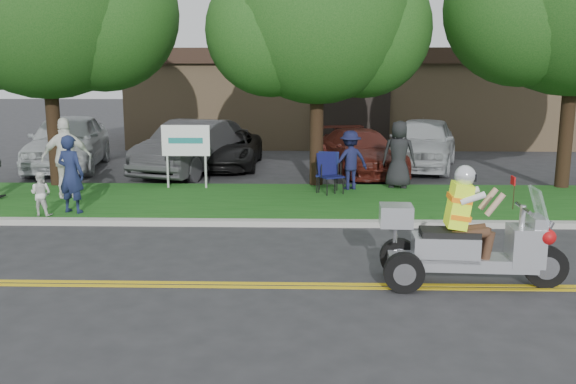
{
  "coord_description": "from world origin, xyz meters",
  "views": [
    {
      "loc": [
        0.17,
        -9.05,
        3.12
      ],
      "look_at": [
        -0.12,
        2.0,
        0.92
      ],
      "focal_mm": 38.0,
      "sensor_mm": 36.0,
      "label": 1
    }
  ],
  "objects_px": {
    "trike_scooter": "(464,244)",
    "spectator_adult_left": "(71,174)",
    "parked_car_far_left": "(68,141)",
    "parked_car_left": "(192,147)",
    "spectator_adult_right": "(67,158)",
    "parked_car_mid": "(227,149)",
    "parked_car_far_right": "(422,143)",
    "lawn_chair_b": "(329,171)",
    "parked_car_right": "(361,151)",
    "lawn_chair_a": "(328,169)"
  },
  "relations": [
    {
      "from": "trike_scooter",
      "to": "lawn_chair_b",
      "type": "height_order",
      "value": "trike_scooter"
    },
    {
      "from": "lawn_chair_b",
      "to": "parked_car_right",
      "type": "xyz_separation_m",
      "value": [
        1.14,
        3.75,
        -0.0
      ]
    },
    {
      "from": "lawn_chair_b",
      "to": "parked_car_left",
      "type": "bearing_deg",
      "value": 112.1
    },
    {
      "from": "lawn_chair_b",
      "to": "spectator_adult_left",
      "type": "bearing_deg",
      "value": 175.18
    },
    {
      "from": "trike_scooter",
      "to": "spectator_adult_left",
      "type": "relative_size",
      "value": 1.63
    },
    {
      "from": "parked_car_mid",
      "to": "parked_car_far_right",
      "type": "distance_m",
      "value": 6.35
    },
    {
      "from": "lawn_chair_a",
      "to": "parked_car_far_right",
      "type": "relative_size",
      "value": 0.2
    },
    {
      "from": "lawn_chair_a",
      "to": "parked_car_right",
      "type": "distance_m",
      "value": 3.71
    },
    {
      "from": "parked_car_far_left",
      "to": "parked_car_left",
      "type": "bearing_deg",
      "value": -20.51
    },
    {
      "from": "lawn_chair_a",
      "to": "parked_car_left",
      "type": "distance_m",
      "value": 5.2
    },
    {
      "from": "spectator_adult_right",
      "to": "parked_car_far_left",
      "type": "distance_m",
      "value": 5.42
    },
    {
      "from": "trike_scooter",
      "to": "lawn_chair_b",
      "type": "xyz_separation_m",
      "value": [
        -1.73,
        6.42,
        0.04
      ]
    },
    {
      "from": "spectator_adult_right",
      "to": "spectator_adult_left",
      "type": "bearing_deg",
      "value": 93.5
    },
    {
      "from": "parked_car_far_left",
      "to": "spectator_adult_right",
      "type": "bearing_deg",
      "value": -78.57
    },
    {
      "from": "parked_car_far_left",
      "to": "parked_car_right",
      "type": "bearing_deg",
      "value": -12.79
    },
    {
      "from": "parked_car_far_right",
      "to": "spectator_adult_right",
      "type": "bearing_deg",
      "value": -134.31
    },
    {
      "from": "trike_scooter",
      "to": "lawn_chair_a",
      "type": "xyz_separation_m",
      "value": [
        -1.74,
        6.65,
        0.04
      ]
    },
    {
      "from": "parked_car_mid",
      "to": "parked_car_right",
      "type": "xyz_separation_m",
      "value": [
        4.28,
        -0.91,
        0.05
      ]
    },
    {
      "from": "trike_scooter",
      "to": "parked_car_left",
      "type": "bearing_deg",
      "value": 123.25
    },
    {
      "from": "trike_scooter",
      "to": "parked_car_mid",
      "type": "relative_size",
      "value": 0.62
    },
    {
      "from": "lawn_chair_a",
      "to": "parked_car_mid",
      "type": "height_order",
      "value": "parked_car_mid"
    },
    {
      "from": "lawn_chair_a",
      "to": "lawn_chair_b",
      "type": "bearing_deg",
      "value": -76.22
    },
    {
      "from": "trike_scooter",
      "to": "parked_car_mid",
      "type": "bearing_deg",
      "value": 116.65
    },
    {
      "from": "parked_car_right",
      "to": "parked_car_mid",
      "type": "bearing_deg",
      "value": 154.28
    },
    {
      "from": "lawn_chair_a",
      "to": "parked_car_far_left",
      "type": "distance_m",
      "value": 9.19
    },
    {
      "from": "parked_car_far_right",
      "to": "parked_car_left",
      "type": "bearing_deg",
      "value": -154.76
    },
    {
      "from": "trike_scooter",
      "to": "parked_car_far_right",
      "type": "distance_m",
      "value": 11.18
    },
    {
      "from": "parked_car_mid",
      "to": "parked_car_right",
      "type": "relative_size",
      "value": 0.96
    },
    {
      "from": "lawn_chair_a",
      "to": "parked_car_left",
      "type": "relative_size",
      "value": 0.2
    },
    {
      "from": "spectator_adult_left",
      "to": "parked_car_far_right",
      "type": "bearing_deg",
      "value": -124.64
    },
    {
      "from": "spectator_adult_right",
      "to": "lawn_chair_a",
      "type": "bearing_deg",
      "value": 168.59
    },
    {
      "from": "trike_scooter",
      "to": "parked_car_right",
      "type": "relative_size",
      "value": 0.6
    },
    {
      "from": "parked_car_left",
      "to": "parked_car_far_right",
      "type": "height_order",
      "value": "parked_car_far_right"
    },
    {
      "from": "spectator_adult_right",
      "to": "parked_car_right",
      "type": "bearing_deg",
      "value": -169.12
    },
    {
      "from": "lawn_chair_b",
      "to": "parked_car_right",
      "type": "height_order",
      "value": "parked_car_right"
    },
    {
      "from": "parked_car_far_left",
      "to": "lawn_chair_a",
      "type": "bearing_deg",
      "value": -35.78
    },
    {
      "from": "parked_car_mid",
      "to": "parked_car_right",
      "type": "distance_m",
      "value": 4.38
    },
    {
      "from": "parked_car_right",
      "to": "parked_car_far_right",
      "type": "xyz_separation_m",
      "value": [
        2.07,
        0.9,
        0.17
      ]
    },
    {
      "from": "lawn_chair_a",
      "to": "parked_car_left",
      "type": "height_order",
      "value": "parked_car_left"
    },
    {
      "from": "lawn_chair_b",
      "to": "parked_car_right",
      "type": "relative_size",
      "value": 0.22
    },
    {
      "from": "spectator_adult_left",
      "to": "parked_car_far_right",
      "type": "distance_m",
      "value": 11.26
    },
    {
      "from": "trike_scooter",
      "to": "lawn_chair_a",
      "type": "bearing_deg",
      "value": 107.62
    },
    {
      "from": "lawn_chair_a",
      "to": "parked_car_right",
      "type": "height_order",
      "value": "parked_car_right"
    },
    {
      "from": "spectator_adult_left",
      "to": "spectator_adult_right",
      "type": "bearing_deg",
      "value": -49.17
    },
    {
      "from": "lawn_chair_b",
      "to": "parked_car_mid",
      "type": "height_order",
      "value": "parked_car_mid"
    },
    {
      "from": "trike_scooter",
      "to": "parked_car_right",
      "type": "distance_m",
      "value": 10.19
    },
    {
      "from": "parked_car_left",
      "to": "parked_car_mid",
      "type": "bearing_deg",
      "value": 69.02
    },
    {
      "from": "parked_car_far_right",
      "to": "trike_scooter",
      "type": "bearing_deg",
      "value": -81.55
    },
    {
      "from": "parked_car_far_right",
      "to": "parked_car_far_left",
      "type": "bearing_deg",
      "value": -162.14
    },
    {
      "from": "lawn_chair_a",
      "to": "parked_car_right",
      "type": "xyz_separation_m",
      "value": [
        1.15,
        3.53,
        -0.0
      ]
    }
  ]
}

